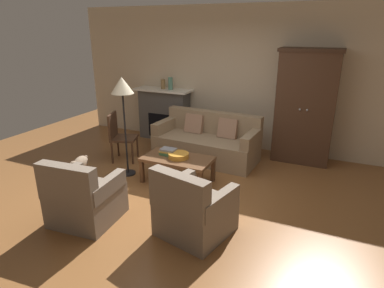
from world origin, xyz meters
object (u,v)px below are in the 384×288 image
(dog, at_px, (80,164))
(floor_lamp, at_px, (122,91))
(side_chair_wooden, at_px, (119,134))
(fruit_bowl, at_px, (179,156))
(mantel_vase_bronze, at_px, (163,84))
(book_stack, at_px, (168,152))
(armchair_near_left, at_px, (84,199))
(armoire, at_px, (305,107))
(couch, at_px, (207,143))
(mantel_vase_jade, at_px, (170,83))
(coffee_table, at_px, (177,161))
(armchair_near_right, at_px, (193,211))
(fireplace, at_px, (164,114))

(dog, bearing_deg, floor_lamp, 37.17)
(side_chair_wooden, distance_m, dog, 0.99)
(fruit_bowl, height_order, mantel_vase_bronze, mantel_vase_bronze)
(book_stack, height_order, armchair_near_left, armchair_near_left)
(book_stack, bearing_deg, armoire, 43.21)
(couch, height_order, mantel_vase_jade, mantel_vase_jade)
(coffee_table, bearing_deg, armchair_near_left, -110.06)
(armchair_near_left, bearing_deg, armoire, 56.18)
(armoire, bearing_deg, armchair_near_right, -105.78)
(floor_lamp, bearing_deg, armchair_near_right, -32.81)
(couch, relative_size, coffee_table, 1.78)
(fruit_bowl, height_order, floor_lamp, floor_lamp)
(armchair_near_left, relative_size, armchair_near_right, 0.96)
(side_chair_wooden, relative_size, floor_lamp, 0.55)
(fireplace, distance_m, dog, 2.46)
(mantel_vase_bronze, xyz_separation_m, dog, (-0.25, -2.41, -0.98))
(fruit_bowl, xyz_separation_m, dog, (-1.55, -0.55, -0.21))
(couch, relative_size, dog, 3.57)
(coffee_table, relative_size, armchair_near_right, 1.19)
(fruit_bowl, distance_m, mantel_vase_jade, 2.31)
(armchair_near_right, bearing_deg, floor_lamp, 147.19)
(coffee_table, distance_m, mantel_vase_jade, 2.33)
(armoire, distance_m, fruit_bowl, 2.50)
(armchair_near_left, height_order, armchair_near_right, same)
(side_chair_wooden, distance_m, floor_lamp, 1.14)
(coffee_table, bearing_deg, book_stack, 165.96)
(couch, relative_size, armchair_near_right, 2.13)
(armchair_near_left, relative_size, side_chair_wooden, 0.98)
(armchair_near_right, bearing_deg, armoire, 74.22)
(fireplace, relative_size, mantel_vase_jade, 4.91)
(mantel_vase_bronze, height_order, floor_lamp, floor_lamp)
(mantel_vase_bronze, distance_m, armchair_near_left, 3.57)
(coffee_table, bearing_deg, fireplace, 124.33)
(armchair_near_left, bearing_deg, couch, 77.21)
(fireplace, distance_m, armoire, 2.99)
(book_stack, bearing_deg, coffee_table, -14.04)
(fruit_bowl, distance_m, dog, 1.66)
(book_stack, xyz_separation_m, mantel_vase_jade, (-0.91, 1.81, 0.78))
(coffee_table, distance_m, side_chair_wooden, 1.47)
(mantel_vase_bronze, height_order, armchair_near_left, mantel_vase_bronze)
(couch, distance_m, dog, 2.30)
(dog, bearing_deg, armchair_near_right, -15.53)
(coffee_table, height_order, side_chair_wooden, side_chair_wooden)
(armchair_near_left, bearing_deg, side_chair_wooden, 113.97)
(coffee_table, xyz_separation_m, armchair_near_right, (0.82, -1.20, -0.05))
(fruit_bowl, height_order, book_stack, book_stack)
(fireplace, height_order, armchair_near_right, fireplace)
(armchair_near_right, height_order, floor_lamp, floor_lamp)
(fireplace, relative_size, side_chair_wooden, 1.40)
(side_chair_wooden, bearing_deg, floor_lamp, -43.91)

